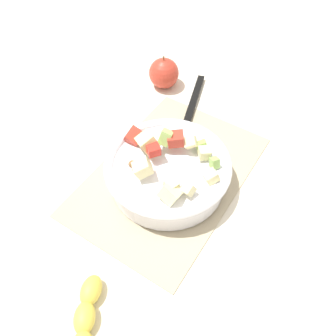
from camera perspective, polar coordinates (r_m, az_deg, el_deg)
ground_plane at (r=0.80m, az=0.16°, el=-1.22°), size 2.40×2.40×0.00m
placemat at (r=0.80m, az=0.16°, el=-1.09°), size 0.45×0.30×0.01m
salad_bowl at (r=0.75m, az=-0.02°, el=-0.34°), size 0.27×0.27×0.11m
serving_spoon at (r=0.93m, az=3.41°, el=8.63°), size 0.24×0.10×0.01m
whole_apple at (r=1.01m, az=-0.66°, el=14.89°), size 0.08×0.08×0.09m
banana_whole at (r=0.66m, az=-12.87°, el=-22.28°), size 0.14×0.11×0.04m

